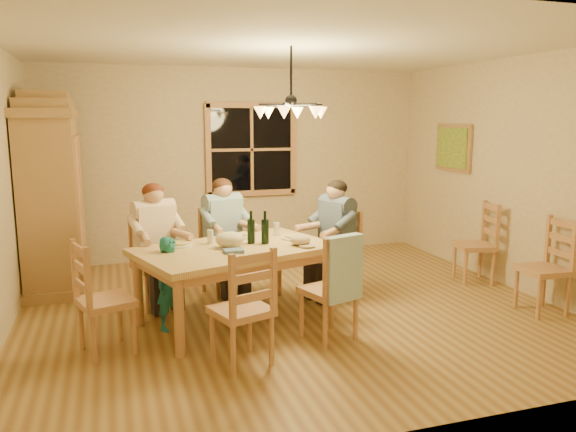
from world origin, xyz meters
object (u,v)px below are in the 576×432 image
object	(u,v)px
chair_near_right	(328,306)
wine_bottle_b	(265,227)
chair_end_right	(335,271)
chair_end_left	(107,318)
dining_table	(235,257)
adult_slate_man	(336,224)
chair_near_left	(242,328)
armoire	(53,200)
wine_bottle_a	(251,227)
chair_spare_back	(474,258)
chair_spare_front	(542,284)
chandelier	(291,110)
adult_woman	(155,230)
child	(171,283)
chair_far_right	(224,267)
adult_plaid_man	(223,221)

from	to	relation	value
chair_near_right	wine_bottle_b	size ratio (longest dim) A/B	3.00
chair_end_right	chair_end_left	bearing A→B (deg)	90.00
dining_table	adult_slate_man	world-z (taller)	adult_slate_man
chair_near_left	chair_near_right	xyz separation A→B (m)	(0.88, 0.29, 0.00)
armoire	wine_bottle_a	distance (m)	2.61
wine_bottle_a	chair_spare_back	xyz separation A→B (m)	(2.90, 0.36, -0.62)
dining_table	chair_spare_front	xyz separation A→B (m)	(3.09, -0.70, -0.36)
chandelier	chair_spare_front	xyz separation A→B (m)	(2.45, -0.90, -1.77)
adult_woman	child	distance (m)	0.81
armoire	chair_end_right	distance (m)	3.40
armoire	chair_spare_back	xyz separation A→B (m)	(4.87, -1.34, -0.75)
chair_far_right	wine_bottle_b	size ratio (longest dim) A/B	3.00
chair_spare_front	chair_near_right	bearing A→B (deg)	92.75
chair_end_right	chair_near_right	bearing A→B (deg)	136.74
armoire	chair_far_right	xyz separation A→B (m)	(1.86, -0.85, -0.75)
chair_near_left	chair_end_left	bearing A→B (deg)	133.26
chair_far_right	chandelier	bearing A→B (deg)	109.01
chair_end_right	adult_slate_man	world-z (taller)	adult_slate_man
dining_table	chair_end_left	size ratio (longest dim) A/B	2.13
chair_end_right	chair_spare_back	world-z (taller)	same
chair_spare_front	chandelier	bearing A→B (deg)	73.02
chair_near_right	chair_spare_front	size ratio (longest dim) A/B	1.00
dining_table	chair_spare_front	world-z (taller)	chair_spare_front
chandelier	armoire	bearing A→B (deg)	146.54
chair_end_right	chair_far_right	bearing A→B (deg)	46.64
armoire	chair_end_left	world-z (taller)	armoire
chair_near_left	child	bearing A→B (deg)	97.91
wine_bottle_b	child	size ratio (longest dim) A/B	0.37
dining_table	chair_end_left	distance (m)	1.33
adult_slate_man	chandelier	bearing A→B (deg)	91.09
wine_bottle_b	chair_spare_back	distance (m)	2.87
chair_far_right	chair_spare_front	distance (m)	3.43
child	chair_spare_front	world-z (taller)	chair_spare_front
armoire	chair_spare_front	size ratio (longest dim) A/B	2.32
dining_table	wine_bottle_b	bearing A→B (deg)	8.35
dining_table	chair_end_left	xyz separation A→B (m)	(-1.22, -0.40, -0.36)
chair_far_right	chair_spare_back	size ratio (longest dim) A/B	1.00
chair_end_right	chair_spare_front	distance (m)	2.17
chair_near_left	adult_woman	world-z (taller)	adult_woman
chair_near_left	chair_end_left	xyz separation A→B (m)	(-1.05, 0.57, 0.00)
chair_near_right	chair_spare_front	distance (m)	2.37
adult_woman	adult_slate_man	world-z (taller)	same
chair_far_right	dining_table	bearing A→B (deg)	67.62
adult_plaid_man	chair_spare_front	world-z (taller)	adult_plaid_man
chair_spare_front	chair_far_right	bearing A→B (deg)	64.54
chair_end_right	wine_bottle_a	bearing A→B (deg)	88.17
child	dining_table	bearing A→B (deg)	-28.97
chair_far_right	adult_woman	size ratio (longest dim) A/B	1.13
adult_plaid_man	chair_spare_back	bearing A→B (deg)	152.73
chandelier	chair_far_right	world-z (taller)	chandelier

